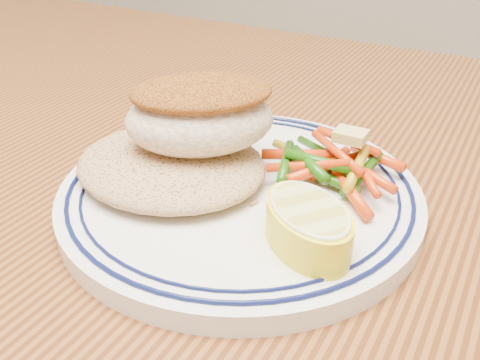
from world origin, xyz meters
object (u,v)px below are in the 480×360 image
object	(u,v)px
plate	(240,193)
lemon_wedge	(308,224)
fish_fillet	(200,113)
vegetable_pile	(332,165)
dining_table	(258,319)
rice_pilaf	(171,161)

from	to	relation	value
plate	lemon_wedge	distance (m)	0.08
fish_fillet	vegetable_pile	world-z (taller)	fish_fillet
plate	fish_fillet	distance (m)	0.06
dining_table	vegetable_pile	size ratio (longest dim) A/B	14.40
dining_table	rice_pilaf	size ratio (longest dim) A/B	10.67
dining_table	rice_pilaf	xyz separation A→B (m)	(-0.07, -0.00, 0.13)
vegetable_pile	lemon_wedge	bearing A→B (deg)	-79.50
rice_pilaf	lemon_wedge	xyz separation A→B (m)	(0.12, -0.03, 0.00)
dining_table	plate	distance (m)	0.11
dining_table	plate	bearing A→B (deg)	158.36
fish_fillet	vegetable_pile	size ratio (longest dim) A/B	1.24
vegetable_pile	fish_fillet	bearing A→B (deg)	-159.19
plate	fish_fillet	world-z (taller)	fish_fillet
lemon_wedge	rice_pilaf	bearing A→B (deg)	167.27
rice_pilaf	plate	bearing A→B (deg)	14.60
vegetable_pile	lemon_wedge	xyz separation A→B (m)	(0.01, -0.08, 0.00)
fish_fillet	lemon_wedge	bearing A→B (deg)	-23.29
plate	lemon_wedge	xyz separation A→B (m)	(0.07, -0.04, 0.02)
dining_table	fish_fillet	xyz separation A→B (m)	(-0.06, 0.01, 0.16)
rice_pilaf	dining_table	bearing A→B (deg)	3.83
dining_table	lemon_wedge	world-z (taller)	lemon_wedge
plate	rice_pilaf	xyz separation A→B (m)	(-0.05, -0.01, 0.02)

